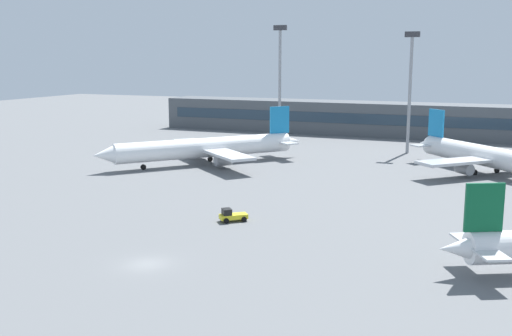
% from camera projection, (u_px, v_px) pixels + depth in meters
% --- Properties ---
extents(ground_plane, '(400.00, 400.00, 0.00)m').
position_uv_depth(ground_plane, '(281.00, 188.00, 98.47)').
color(ground_plane, slate).
extents(terminal_building, '(122.54, 12.13, 9.00)m').
position_uv_depth(terminal_building, '(374.00, 119.00, 164.84)').
color(terminal_building, '#4C5156').
rests_on(terminal_building, ground_plane).
extents(airplane_mid, '(31.65, 35.89, 10.94)m').
position_uv_depth(airplane_mid, '(204.00, 148.00, 119.58)').
color(airplane_mid, white).
rests_on(airplane_mid, ground_plane).
extents(airplane_far, '(33.12, 33.04, 10.69)m').
position_uv_depth(airplane_far, '(496.00, 158.00, 107.55)').
color(airplane_far, white).
rests_on(airplane_far, ground_plane).
extents(baggage_tug_yellow, '(3.71, 3.48, 1.75)m').
position_uv_depth(baggage_tug_yellow, '(232.00, 215.00, 78.14)').
color(baggage_tug_yellow, yellow).
rests_on(baggage_tug_yellow, ground_plane).
extents(floodlight_tower_west, '(3.20, 0.80, 26.58)m').
position_uv_depth(floodlight_tower_west, '(410.00, 84.00, 131.91)').
color(floodlight_tower_west, gray).
rests_on(floodlight_tower_west, ground_plane).
extents(floodlight_tower_east, '(3.20, 0.80, 28.67)m').
position_uv_depth(floodlight_tower_east, '(280.00, 77.00, 146.07)').
color(floodlight_tower_east, gray).
rests_on(floodlight_tower_east, ground_plane).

